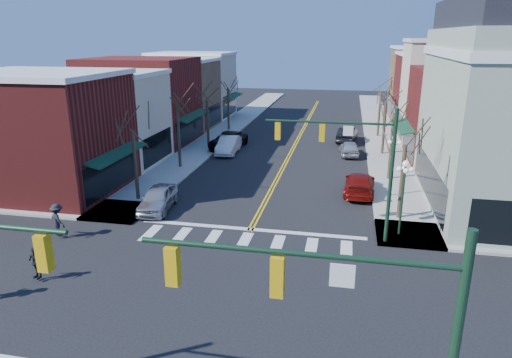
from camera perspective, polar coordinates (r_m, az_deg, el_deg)
The scene contains 32 objects.
ground at distance 19.54m, azimuth -5.62°, elevation -15.35°, with size 160.00×160.00×0.00m, color black.
sidewalk_left at distance 39.63m, azimuth -9.40°, elevation 1.87°, with size 3.50×70.00×0.15m, color #9E9B93.
sidewalk_right at distance 37.34m, azimuth 16.62°, elevation 0.40°, with size 3.50×70.00×0.15m, color #9E9B93.
bldg_left_brick_a at distance 34.86m, azimuth -25.07°, elevation 4.96°, with size 10.00×8.50×8.00m, color maroon.
bldg_left_stucco_a at distance 41.27m, azimuth -18.78°, elevation 7.03°, with size 10.00×7.00×7.50m, color beige.
bldg_left_brick_b at distance 48.20m, azimuth -14.13°, elevation 9.41°, with size 10.00×9.00×8.50m, color maroon.
bldg_left_tan at distance 55.75m, azimuth -10.48°, elevation 10.31°, with size 10.00×7.50×7.80m, color #8C6F4D.
bldg_left_stucco_b at distance 62.94m, azimuth -7.87°, elevation 11.40°, with size 10.00×8.00×8.20m, color beige.
bldg_right_brick_a at distance 43.20m, azimuth 25.47°, elevation 7.04°, with size 10.00×8.50×8.00m, color maroon.
bldg_right_stucco at distance 50.56m, azimuth 23.62°, elevation 9.71°, with size 10.00×7.00×10.00m, color beige.
bldg_right_brick_b at distance 57.95m, azimuth 22.07°, elevation 9.95°, with size 10.00×8.00×8.50m, color maroon.
bldg_right_tan at distance 65.77m, azimuth 20.90°, elevation 11.05°, with size 10.00×8.00×9.00m, color #8C6F4D.
traffic_mast_near_right at distance 10.12m, azimuth 12.80°, elevation -18.33°, with size 6.60×0.28×7.20m.
traffic_mast_far_right at distance 23.78m, azimuth 12.28°, elevation 2.81°, with size 6.60×0.28×7.20m.
lamppost_corner at distance 25.51m, azimuth 17.97°, elevation -0.75°, with size 0.36×0.36×4.33m.
lamppost_midblock at distance 31.73m, azimuth 16.79°, elevation 2.85°, with size 0.36×0.36×4.33m.
tree_left_a at distance 30.94m, azimuth -14.81°, elevation 1.53°, with size 0.24×0.24×4.76m, color #382B21.
tree_left_b at distance 38.02m, azimuth -9.62°, elevation 5.00°, with size 0.24×0.24×5.04m, color #382B21.
tree_left_c at distance 45.48m, azimuth -6.04°, elevation 6.86°, with size 0.24×0.24×4.55m, color #382B21.
tree_left_d at distance 53.02m, azimuth -3.46°, elevation 8.62°, with size 0.24×0.24×4.90m, color #382B21.
tree_right_a at distance 28.10m, azimuth 17.74°, elevation -0.48°, with size 0.24×0.24×4.62m, color #382B21.
tree_right_b at distance 35.71m, azimuth 16.54°, elevation 3.83°, with size 0.24×0.24×5.18m, color #382B21.
tree_right_c at distance 43.55m, azimuth 15.70°, elevation 6.02°, with size 0.24×0.24×4.83m, color #382B21.
tree_right_d at distance 51.40m, azimuth 15.14°, elevation 7.81°, with size 0.24×0.24×4.97m, color #382B21.
car_left_near at distance 29.48m, azimuth -12.16°, elevation -2.39°, with size 1.77×4.41×1.50m, color #ABABAF.
car_left_mid at distance 42.95m, azimuth -3.46°, elevation 4.26°, with size 1.65×4.73×1.56m, color white.
car_left_far at distance 44.84m, azimuth -3.50°, elevation 4.84°, with size 2.62×5.69×1.58m, color black.
car_right_near at distance 32.57m, azimuth 12.82°, elevation -0.57°, with size 2.04×5.03×1.46m, color maroon.
car_right_mid at distance 42.93m, azimuth 11.60°, elevation 3.79°, with size 1.62×4.02×1.37m, color silver.
car_right_far at distance 48.43m, azimuth 11.35°, elevation 5.46°, with size 1.65×4.74×1.56m, color black.
pedestrian_dark_a at distance 22.89m, azimuth -25.81°, elevation -9.35°, with size 0.89×0.37×1.52m, color black.
pedestrian_dark_b at distance 26.97m, azimuth -23.54°, elevation -4.71°, with size 1.17×0.67×1.82m, color black.
Camera 1 is at (5.04, -15.65, 10.56)m, focal length 32.00 mm.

